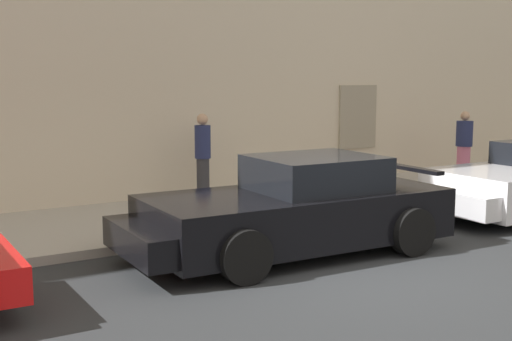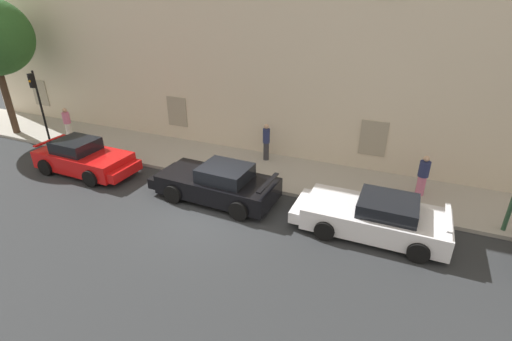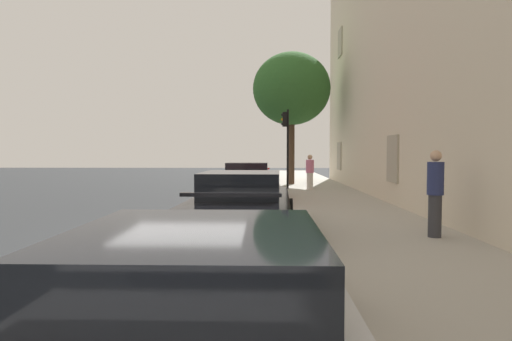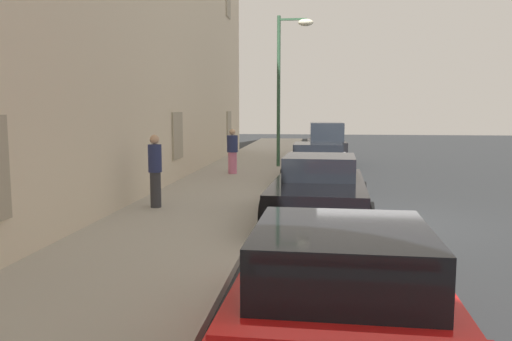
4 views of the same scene
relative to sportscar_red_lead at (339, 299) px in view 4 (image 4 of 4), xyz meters
name	(u,v)px [view 4 (image 4 of 4)]	position (x,y,z in m)	size (l,w,h in m)	color
ground_plane	(374,221)	(6.43, -1.03, -0.63)	(80.00, 80.00, 0.00)	#2B2D30
sidewalk	(191,214)	(6.43, 3.07, -0.56)	(60.00, 3.30, 0.14)	#A8A399
sportscar_red_lead	(339,299)	(0.00, 0.00, 0.00)	(4.53, 2.16, 1.43)	red
sportscar_yellow_flank	(319,194)	(6.16, 0.19, 0.00)	(4.90, 2.29, 1.41)	black
sportscar_white_middle	(318,167)	(11.86, 0.21, -0.05)	(4.89, 2.24, 1.32)	white
hatchback_parked	(326,145)	(18.36, -0.16, 0.21)	(3.94, 1.90, 1.86)	black
street_lamp	(289,64)	(15.94, 1.39, 3.60)	(0.44, 1.42, 5.96)	#2D5138
pedestrian_strolling	(232,151)	(13.34, 3.25, 0.32)	(0.54, 0.54, 1.60)	pink
pedestrian_bystander	(155,170)	(6.75, 3.99, 0.40)	(0.41, 0.41, 1.71)	#333338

